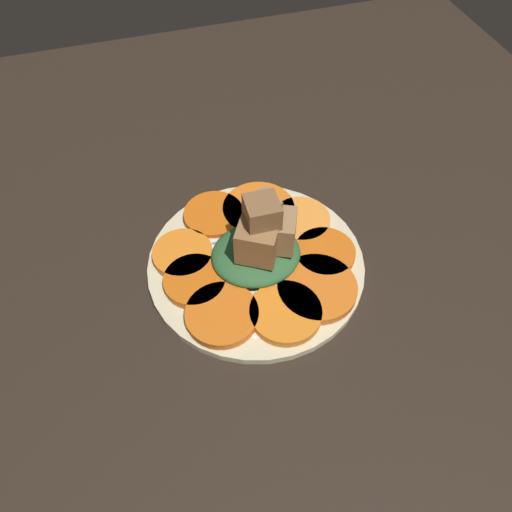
% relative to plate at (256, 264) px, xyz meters
% --- Properties ---
extents(table_slab, '(1.20, 1.20, 0.02)m').
position_rel_plate_xyz_m(table_slab, '(0.00, 0.00, -0.02)').
color(table_slab, black).
rests_on(table_slab, ground).
extents(plate, '(0.27, 0.27, 0.01)m').
position_rel_plate_xyz_m(plate, '(0.00, 0.00, 0.00)').
color(plate, beige).
rests_on(plate, table_slab).
extents(carrot_slice_0, '(0.08, 0.08, 0.01)m').
position_rel_plate_xyz_m(carrot_slice_0, '(0.03, -0.09, 0.01)').
color(carrot_slice_0, '#D56013').
rests_on(carrot_slice_0, plate).
extents(carrot_slice_1, '(0.07, 0.07, 0.01)m').
position_rel_plate_xyz_m(carrot_slice_1, '(0.09, -0.03, 0.01)').
color(carrot_slice_1, orange).
rests_on(carrot_slice_1, plate).
extents(carrot_slice_2, '(0.07, 0.07, 0.01)m').
position_rel_plate_xyz_m(carrot_slice_2, '(0.08, 0.01, 0.01)').
color(carrot_slice_2, '#D45F13').
rests_on(carrot_slice_2, plate).
extents(carrot_slice_3, '(0.08, 0.08, 0.01)m').
position_rel_plate_xyz_m(carrot_slice_3, '(0.06, 0.07, 0.01)').
color(carrot_slice_3, orange).
rests_on(carrot_slice_3, plate).
extents(carrot_slice_4, '(0.08, 0.08, 0.01)m').
position_rel_plate_xyz_m(carrot_slice_4, '(-0.01, 0.08, 0.01)').
color(carrot_slice_4, orange).
rests_on(carrot_slice_4, plate).
extents(carrot_slice_5, '(0.09, 0.09, 0.01)m').
position_rel_plate_xyz_m(carrot_slice_5, '(-0.06, 0.06, 0.01)').
color(carrot_slice_5, orange).
rests_on(carrot_slice_5, plate).
extents(carrot_slice_6, '(0.08, 0.08, 0.01)m').
position_rel_plate_xyz_m(carrot_slice_6, '(-0.08, 0.02, 0.01)').
color(carrot_slice_6, '#D76115').
rests_on(carrot_slice_6, plate).
extents(carrot_slice_7, '(0.08, 0.08, 0.01)m').
position_rel_plate_xyz_m(carrot_slice_7, '(-0.07, -0.04, 0.01)').
color(carrot_slice_7, orange).
rests_on(carrot_slice_7, plate).
extents(carrot_slice_8, '(0.10, 0.10, 0.01)m').
position_rel_plate_xyz_m(carrot_slice_8, '(-0.03, -0.08, 0.01)').
color(carrot_slice_8, orange).
rests_on(carrot_slice_8, plate).
extents(center_pile, '(0.11, 0.10, 0.10)m').
position_rel_plate_xyz_m(center_pile, '(-0.01, 0.00, 0.04)').
color(center_pile, '#2D6033').
rests_on(center_pile, plate).
extents(fork, '(0.20, 0.02, 0.00)m').
position_rel_plate_xyz_m(fork, '(-0.02, -0.05, 0.01)').
color(fork, silver).
rests_on(fork, plate).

